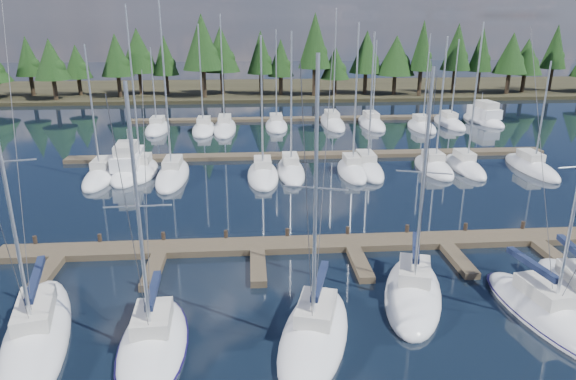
{
  "coord_description": "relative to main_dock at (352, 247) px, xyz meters",
  "views": [
    {
      "loc": [
        -6.29,
        -11.76,
        14.06
      ],
      "look_at": [
        -3.73,
        22.0,
        2.54
      ],
      "focal_mm": 32.0,
      "sensor_mm": 36.0,
      "label": 1
    }
  ],
  "objects": [
    {
      "name": "front_sailboat_0",
      "position": [
        -16.2,
        -8.32,
        0.09
      ],
      "size": [
        5.2,
        11.03,
        15.67
      ],
      "color": "silver",
      "rests_on": "ground"
    },
    {
      "name": "motor_yacht_left",
      "position": [
        -17.72,
        18.16,
        0.33
      ],
      "size": [
        3.8,
        9.9,
        4.87
      ],
      "color": "silver",
      "rests_on": "ground"
    },
    {
      "name": "motor_yacht_right",
      "position": [
        26.28,
        39.48,
        0.32
      ],
      "size": [
        4.04,
        9.88,
        4.83
      ],
      "color": "silver",
      "rests_on": "ground"
    },
    {
      "name": "front_sailboat_2",
      "position": [
        -3.56,
        -9.18,
        0.08
      ],
      "size": [
        5.2,
        9.01,
        13.57
      ],
      "color": "silver",
      "rests_on": "ground"
    },
    {
      "name": "back_docks",
      "position": [
        0.0,
        32.23,
        -0.0
      ],
      "size": [
        50.0,
        21.8,
        0.4
      ],
      "color": "#4E4231",
      "rests_on": "ground"
    },
    {
      "name": "back_sailboat_rows",
      "position": [
        0.25,
        27.12,
        0.06
      ],
      "size": [
        43.3,
        33.82,
        17.23
      ],
      "color": "silver",
      "rests_on": "ground"
    },
    {
      "name": "main_dock",
      "position": [
        0.0,
        0.0,
        0.0
      ],
      "size": [
        44.0,
        6.13,
        0.9
      ],
      "color": "#4E4231",
      "rests_on": "ground"
    },
    {
      "name": "far_shore",
      "position": [
        0.0,
        72.64,
        0.1
      ],
      "size": [
        220.0,
        30.0,
        0.6
      ],
      "primitive_type": "cube",
      "color": "#2D2919",
      "rests_on": "ground"
    },
    {
      "name": "front_sailboat_1",
      "position": [
        -10.79,
        -9.4,
        0.07
      ],
      "size": [
        3.39,
        8.06,
        12.62
      ],
      "color": "silver",
      "rests_on": "ground"
    },
    {
      "name": "front_sailboat_3",
      "position": [
        2.07,
        -5.9,
        0.08
      ],
      "size": [
        5.32,
        8.95,
        12.73
      ],
      "color": "silver",
      "rests_on": "ground"
    },
    {
      "name": "ground",
      "position": [
        0.0,
        12.64,
        -0.2
      ],
      "size": [
        260.0,
        260.0,
        0.0
      ],
      "primitive_type": "plane",
      "color": "black",
      "rests_on": "ground"
    },
    {
      "name": "front_sailboat_4",
      "position": [
        7.93,
        -8.39,
        0.08
      ],
      "size": [
        4.2,
        9.34,
        14.35
      ],
      "color": "silver",
      "rests_on": "ground"
    },
    {
      "name": "tree_line",
      "position": [
        -3.08,
        62.86,
        7.26
      ],
      "size": [
        184.79,
        12.14,
        14.06
      ],
      "color": "black",
      "rests_on": "far_shore"
    }
  ]
}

